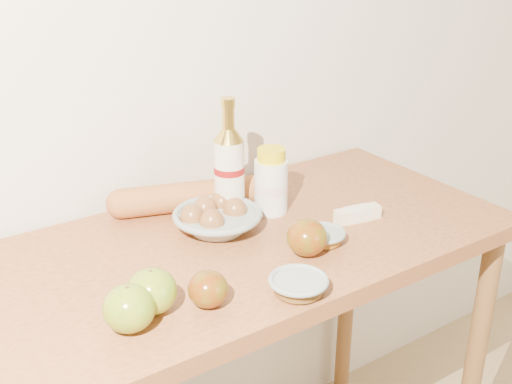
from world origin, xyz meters
TOP-DOWN VIEW (x-y plane):
  - back_wall at (0.00, 1.51)m, footprint 3.50×0.02m
  - table at (0.00, 1.18)m, footprint 1.20×0.60m
  - bourbon_bottle at (0.02, 1.29)m, footprint 0.09×0.09m
  - cream_bottle at (0.12, 1.26)m, footprint 0.09×0.09m
  - egg_bowl at (-0.04, 1.25)m, footprint 0.25×0.25m
  - baguette at (-0.02, 1.37)m, footprint 0.43×0.21m
  - apple_yellowgreen at (-0.30, 1.04)m, footprint 0.12×0.12m
  - apple_redgreen_front at (-0.21, 1.00)m, footprint 0.09×0.09m
  - apple_redgreen_right at (0.06, 1.05)m, footprint 0.09×0.09m
  - sugar_bowl at (-0.05, 0.94)m, footprint 0.13×0.13m
  - syrup_bowl at (0.12, 1.07)m, footprint 0.11×0.11m
  - butter_stick at (0.26, 1.11)m, footprint 0.12×0.05m
  - apple_extra at (-0.36, 1.01)m, footprint 0.12×0.12m

SIDE VIEW (x-z plane):
  - table at x=0.00m, z-range 0.33..1.23m
  - syrup_bowl at x=0.12m, z-range 0.90..0.93m
  - butter_stick at x=0.26m, z-range 0.90..0.93m
  - sugar_bowl at x=-0.05m, z-range 0.90..0.93m
  - egg_bowl at x=-0.04m, z-range 0.89..0.97m
  - apple_redgreen_front at x=-0.21m, z-range 0.90..0.97m
  - baguette at x=-0.02m, z-range 0.90..0.97m
  - apple_redgreen_right at x=0.06m, z-range 0.90..0.98m
  - apple_yellowgreen at x=-0.30m, z-range 0.90..0.98m
  - apple_extra at x=-0.36m, z-range 0.90..0.98m
  - cream_bottle at x=0.12m, z-range 0.89..1.05m
  - bourbon_bottle at x=0.02m, z-range 0.87..1.16m
  - back_wall at x=0.00m, z-range 0.00..2.60m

